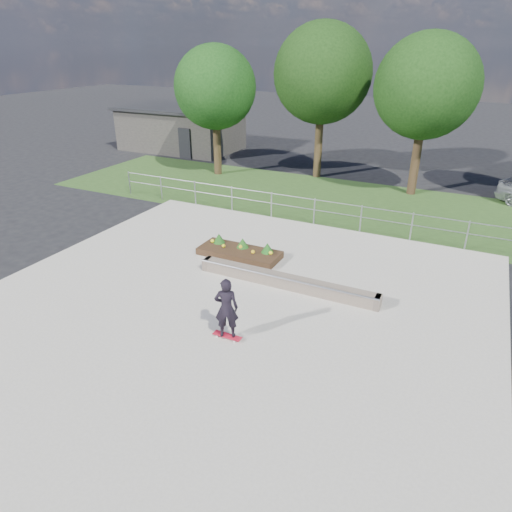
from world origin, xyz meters
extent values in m
plane|color=black|center=(0.00, 0.00, 0.00)|extent=(120.00, 120.00, 0.00)
cube|color=#28451B|center=(0.00, 11.00, 0.01)|extent=(30.00, 8.00, 0.02)
cube|color=#A8A295|center=(0.00, 0.00, 0.03)|extent=(15.00, 15.00, 0.06)
cylinder|color=gray|center=(-10.00, 7.50, 0.60)|extent=(0.06, 0.06, 1.20)
cylinder|color=#999CA1|center=(-8.00, 7.50, 0.60)|extent=(0.06, 0.06, 1.20)
cylinder|color=gray|center=(-6.00, 7.50, 0.60)|extent=(0.06, 0.06, 1.20)
cylinder|color=#92959A|center=(-4.00, 7.50, 0.60)|extent=(0.06, 0.06, 1.20)
cylinder|color=#969A9E|center=(-2.00, 7.50, 0.60)|extent=(0.06, 0.06, 1.20)
cylinder|color=gray|center=(0.00, 7.50, 0.60)|extent=(0.06, 0.06, 1.20)
cylinder|color=gray|center=(2.00, 7.50, 0.60)|extent=(0.06, 0.06, 1.20)
cylinder|color=gray|center=(4.00, 7.50, 0.60)|extent=(0.06, 0.06, 1.20)
cylinder|color=#909398|center=(6.00, 7.50, 0.60)|extent=(0.06, 0.06, 1.20)
cylinder|color=gray|center=(0.00, 7.50, 1.15)|extent=(20.00, 0.04, 0.04)
cylinder|color=gray|center=(0.00, 7.50, 0.70)|extent=(20.00, 0.04, 0.04)
cube|color=#2F2D2A|center=(-14.00, 18.00, 1.40)|extent=(8.00, 5.00, 2.80)
cube|color=black|center=(-14.00, 18.00, 2.90)|extent=(8.40, 5.40, 0.20)
cube|color=black|center=(-12.00, 15.45, 1.00)|extent=(0.90, 0.10, 2.00)
cylinder|color=#312313|center=(-8.00, 13.00, 1.46)|extent=(0.44, 0.44, 2.93)
sphere|color=black|center=(-8.00, 13.00, 4.88)|extent=(4.55, 4.55, 4.55)
cylinder|color=#302213|center=(-2.50, 15.00, 1.69)|extent=(0.44, 0.44, 3.38)
sphere|color=black|center=(-2.50, 15.00, 5.62)|extent=(5.25, 5.25, 5.25)
cylinder|color=#312113|center=(3.00, 14.00, 1.57)|extent=(0.44, 0.44, 3.15)
sphere|color=black|center=(3.00, 14.00, 5.25)|extent=(4.90, 4.90, 4.90)
cube|color=brown|center=(1.09, 1.82, 0.26)|extent=(6.00, 0.40, 0.40)
cylinder|color=gray|center=(1.09, 1.62, 0.46)|extent=(6.00, 0.06, 0.06)
cube|color=brown|center=(-1.81, 1.82, 0.26)|extent=(0.15, 0.42, 0.40)
cube|color=brown|center=(3.99, 1.82, 0.26)|extent=(0.15, 0.42, 0.40)
cube|color=black|center=(-1.32, 3.22, 0.18)|extent=(3.00, 1.20, 0.25)
sphere|color=yellow|center=(-2.52, 3.32, 0.39)|extent=(0.14, 0.14, 0.14)
sphere|color=gold|center=(-1.92, 3.12, 0.39)|extent=(0.14, 0.14, 0.14)
sphere|color=yellow|center=(-1.32, 3.32, 0.39)|extent=(0.14, 0.14, 0.14)
sphere|color=yellow|center=(-0.72, 3.12, 0.39)|extent=(0.14, 0.14, 0.14)
sphere|color=yellow|center=(-0.12, 3.32, 0.39)|extent=(0.14, 0.14, 0.14)
cone|color=#164614|center=(-2.32, 3.47, 0.49)|extent=(0.44, 0.44, 0.36)
cone|color=#194A15|center=(-1.32, 3.47, 0.49)|extent=(0.44, 0.44, 0.36)
cone|color=#154A15|center=(-0.32, 3.47, 0.49)|extent=(0.44, 0.44, 0.36)
cylinder|color=silver|center=(0.54, -1.51, 0.09)|extent=(0.05, 0.03, 0.05)
cylinder|color=silver|center=(0.54, -1.33, 0.09)|extent=(0.05, 0.03, 0.05)
cylinder|color=white|center=(1.06, -1.51, 0.09)|extent=(0.05, 0.03, 0.05)
cylinder|color=white|center=(1.06, -1.33, 0.09)|extent=(0.05, 0.03, 0.05)
cylinder|color=#939398|center=(0.54, -1.42, 0.11)|extent=(0.02, 0.18, 0.02)
cylinder|color=#9E9EA3|center=(1.06, -1.42, 0.11)|extent=(0.02, 0.18, 0.02)
cube|color=#A71427|center=(0.80, -1.42, 0.13)|extent=(0.80, 0.21, 0.02)
imported|color=black|center=(0.80, -1.42, 0.98)|extent=(0.72, 0.61, 1.68)
camera|label=1|loc=(5.88, -10.02, 7.12)|focal=32.00mm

